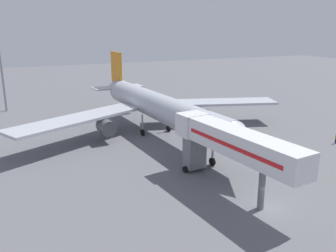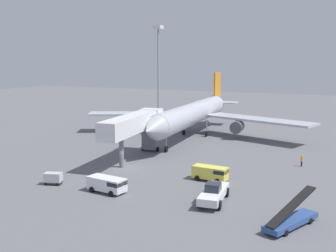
{
  "view_description": "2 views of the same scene",
  "coord_description": "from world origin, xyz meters",
  "px_view_note": "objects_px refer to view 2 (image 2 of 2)",
  "views": [
    {
      "loc": [
        -23.07,
        -26.19,
        18.17
      ],
      "look_at": [
        -3.03,
        18.65,
        4.34
      ],
      "focal_mm": 38.22,
      "sensor_mm": 36.0,
      "label": 1
    },
    {
      "loc": [
        31.78,
        -51.67,
        16.06
      ],
      "look_at": [
        -1.33,
        17.33,
        3.8
      ],
      "focal_mm": 44.36,
      "sensor_mm": 36.0,
      "label": 2
    }
  ],
  "objects_px": {
    "airplane_at_gate": "(194,113)",
    "ground_crew_worker_midground": "(302,161)",
    "jet_bridge": "(136,125)",
    "baggage_cart_mid_left": "(53,178)",
    "service_van_outer_right": "(211,173)",
    "apron_light_mast": "(158,53)",
    "service_van_mid_center": "(108,184)",
    "belt_loader_truck": "(291,219)",
    "pushback_tug": "(214,193)"
  },
  "relations": [
    {
      "from": "airplane_at_gate",
      "to": "baggage_cart_mid_left",
      "type": "height_order",
      "value": "airplane_at_gate"
    },
    {
      "from": "jet_bridge",
      "to": "belt_loader_truck",
      "type": "xyz_separation_m",
      "value": [
        27.55,
        -17.87,
        -4.86
      ]
    },
    {
      "from": "belt_loader_truck",
      "to": "baggage_cart_mid_left",
      "type": "xyz_separation_m",
      "value": [
        -30.26,
        0.96,
        0.07
      ]
    },
    {
      "from": "jet_bridge",
      "to": "ground_crew_worker_midground",
      "type": "height_order",
      "value": "jet_bridge"
    },
    {
      "from": "pushback_tug",
      "to": "belt_loader_truck",
      "type": "bearing_deg",
      "value": -21.26
    },
    {
      "from": "baggage_cart_mid_left",
      "to": "ground_crew_worker_midground",
      "type": "distance_m",
      "value": 36.47
    },
    {
      "from": "jet_bridge",
      "to": "service_van_outer_right",
      "type": "height_order",
      "value": "jet_bridge"
    },
    {
      "from": "belt_loader_truck",
      "to": "service_van_mid_center",
      "type": "height_order",
      "value": "belt_loader_truck"
    },
    {
      "from": "jet_bridge",
      "to": "baggage_cart_mid_left",
      "type": "distance_m",
      "value": 17.79
    },
    {
      "from": "airplane_at_gate",
      "to": "apron_light_mast",
      "type": "distance_m",
      "value": 40.16
    },
    {
      "from": "pushback_tug",
      "to": "ground_crew_worker_midground",
      "type": "relative_size",
      "value": 4.33
    },
    {
      "from": "service_van_mid_center",
      "to": "ground_crew_worker_midground",
      "type": "distance_m",
      "value": 30.38
    },
    {
      "from": "airplane_at_gate",
      "to": "jet_bridge",
      "type": "distance_m",
      "value": 22.95
    },
    {
      "from": "airplane_at_gate",
      "to": "ground_crew_worker_midground",
      "type": "distance_m",
      "value": 29.4
    },
    {
      "from": "pushback_tug",
      "to": "ground_crew_worker_midground",
      "type": "bearing_deg",
      "value": 72.26
    },
    {
      "from": "pushback_tug",
      "to": "airplane_at_gate",
      "type": "bearing_deg",
      "value": 115.12
    },
    {
      "from": "apron_light_mast",
      "to": "service_van_mid_center",
      "type": "bearing_deg",
      "value": -67.82
    },
    {
      "from": "belt_loader_truck",
      "to": "service_van_mid_center",
      "type": "relative_size",
      "value": 1.44
    },
    {
      "from": "jet_bridge",
      "to": "baggage_cart_mid_left",
      "type": "height_order",
      "value": "jet_bridge"
    },
    {
      "from": "ground_crew_worker_midground",
      "to": "apron_light_mast",
      "type": "xyz_separation_m",
      "value": [
        -47.8,
        46.0,
        17.04
      ]
    },
    {
      "from": "airplane_at_gate",
      "to": "belt_loader_truck",
      "type": "bearing_deg",
      "value": -56.88
    },
    {
      "from": "service_van_mid_center",
      "to": "ground_crew_worker_midground",
      "type": "xyz_separation_m",
      "value": [
        19.59,
        23.23,
        -0.16
      ]
    },
    {
      "from": "jet_bridge",
      "to": "belt_loader_truck",
      "type": "bearing_deg",
      "value": -32.98
    },
    {
      "from": "service_van_outer_right",
      "to": "baggage_cart_mid_left",
      "type": "relative_size",
      "value": 1.93
    },
    {
      "from": "belt_loader_truck",
      "to": "baggage_cart_mid_left",
      "type": "relative_size",
      "value": 2.95
    },
    {
      "from": "belt_loader_truck",
      "to": "ground_crew_worker_midground",
      "type": "xyz_separation_m",
      "value": [
        -2.44,
        24.54,
        0.13
      ]
    },
    {
      "from": "baggage_cart_mid_left",
      "to": "belt_loader_truck",
      "type": "bearing_deg",
      "value": -1.82
    },
    {
      "from": "service_van_outer_right",
      "to": "baggage_cart_mid_left",
      "type": "xyz_separation_m",
      "value": [
        -17.93,
        -10.56,
        -0.25
      ]
    },
    {
      "from": "jet_bridge",
      "to": "service_van_outer_right",
      "type": "bearing_deg",
      "value": -22.66
    },
    {
      "from": "jet_bridge",
      "to": "apron_light_mast",
      "type": "distance_m",
      "value": 58.65
    },
    {
      "from": "service_van_mid_center",
      "to": "baggage_cart_mid_left",
      "type": "relative_size",
      "value": 2.05
    },
    {
      "from": "jet_bridge",
      "to": "baggage_cart_mid_left",
      "type": "bearing_deg",
      "value": -99.1
    },
    {
      "from": "belt_loader_truck",
      "to": "service_van_mid_center",
      "type": "distance_m",
      "value": 22.06
    },
    {
      "from": "service_van_mid_center",
      "to": "baggage_cart_mid_left",
      "type": "distance_m",
      "value": 8.24
    },
    {
      "from": "airplane_at_gate",
      "to": "ground_crew_worker_midground",
      "type": "relative_size",
      "value": 29.09
    },
    {
      "from": "jet_bridge",
      "to": "pushback_tug",
      "type": "distance_m",
      "value": 23.76
    },
    {
      "from": "belt_loader_truck",
      "to": "service_van_outer_right",
      "type": "height_order",
      "value": "belt_loader_truck"
    },
    {
      "from": "airplane_at_gate",
      "to": "pushback_tug",
      "type": "relative_size",
      "value": 6.72
    },
    {
      "from": "ground_crew_worker_midground",
      "to": "service_van_mid_center",
      "type": "bearing_deg",
      "value": -130.14
    },
    {
      "from": "belt_loader_truck",
      "to": "baggage_cart_mid_left",
      "type": "distance_m",
      "value": 30.27
    },
    {
      "from": "airplane_at_gate",
      "to": "jet_bridge",
      "type": "relative_size",
      "value": 2.59
    },
    {
      "from": "airplane_at_gate",
      "to": "jet_bridge",
      "type": "bearing_deg",
      "value": -92.34
    },
    {
      "from": "service_van_mid_center",
      "to": "service_van_outer_right",
      "type": "bearing_deg",
      "value": 46.46
    },
    {
      "from": "service_van_mid_center",
      "to": "baggage_cart_mid_left",
      "type": "bearing_deg",
      "value": -177.55
    },
    {
      "from": "service_van_outer_right",
      "to": "baggage_cart_mid_left",
      "type": "bearing_deg",
      "value": -149.51
    },
    {
      "from": "service_van_mid_center",
      "to": "service_van_outer_right",
      "type": "xyz_separation_m",
      "value": [
        9.7,
        10.21,
        0.03
      ]
    },
    {
      "from": "pushback_tug",
      "to": "belt_loader_truck",
      "type": "xyz_separation_m",
      "value": [
        9.15,
        -3.56,
        -0.28
      ]
    },
    {
      "from": "jet_bridge",
      "to": "baggage_cart_mid_left",
      "type": "relative_size",
      "value": 7.71
    },
    {
      "from": "pushback_tug",
      "to": "apron_light_mast",
      "type": "relative_size",
      "value": 0.29
    },
    {
      "from": "airplane_at_gate",
      "to": "ground_crew_worker_midground",
      "type": "height_order",
      "value": "airplane_at_gate"
    }
  ]
}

